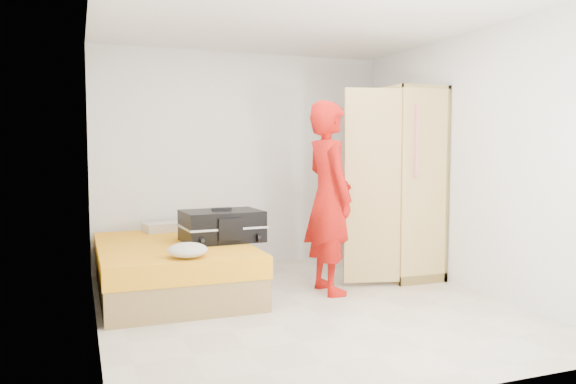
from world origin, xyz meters
name	(u,v)px	position (x,y,z in m)	size (l,w,h in m)	color
room	(305,164)	(0.00, 0.00, 1.30)	(4.00, 4.02, 2.60)	beige
bed	(173,268)	(-1.05, 0.90, 0.25)	(1.42, 2.02, 0.50)	olive
wardrobe	(394,187)	(1.45, 0.86, 1.00)	(1.16, 1.20, 2.10)	#DCC46B
person	(329,197)	(0.42, 0.38, 0.95)	(0.69, 0.46, 1.90)	#BA1A0B
suitcase	(222,226)	(-0.56, 0.85, 0.65)	(0.83, 0.64, 0.34)	black
round_cushion	(188,250)	(-1.05, 0.10, 0.57)	(0.34, 0.34, 0.13)	beige
pillow	(168,227)	(-0.96, 1.75, 0.55)	(0.54, 0.28, 0.10)	beige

